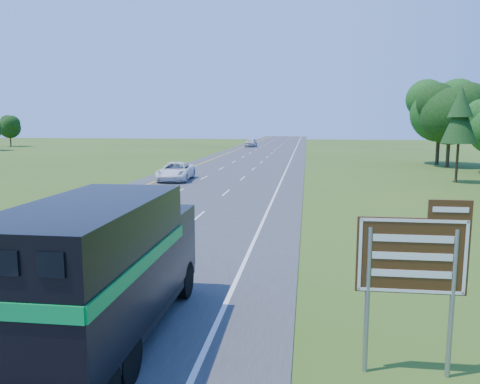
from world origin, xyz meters
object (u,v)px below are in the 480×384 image
at_px(far_car, 251,143).
at_px(exit_sign, 413,263).
at_px(horse_truck, 104,268).
at_px(white_suv, 176,171).

height_order(far_car, exit_sign, exit_sign).
bearing_deg(horse_truck, exit_sign, -2.98).
relative_size(white_suv, far_car, 1.14).
distance_m(white_suv, far_car, 58.32).
bearing_deg(white_suv, horse_truck, -81.05).
bearing_deg(white_suv, exit_sign, -70.04).
bearing_deg(far_car, white_suv, -85.71).
relative_size(white_suv, exit_sign, 1.58).
distance_m(far_car, exit_sign, 90.44).
bearing_deg(white_suv, far_car, 86.14).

